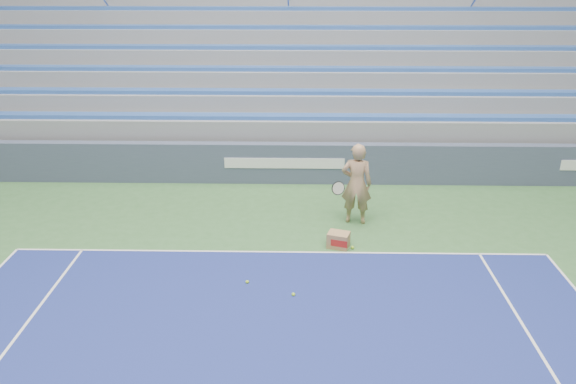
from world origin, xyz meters
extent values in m
cube|color=white|center=(0.00, 11.88, 0.01)|extent=(10.97, 0.05, 0.00)
cube|color=#3F4860|center=(0.00, 15.88, 0.55)|extent=(30.00, 0.30, 1.10)
cube|color=white|center=(0.00, 15.72, 0.60)|extent=(3.20, 0.02, 0.28)
cube|color=gray|center=(0.00, 20.43, 0.55)|extent=(30.00, 8.50, 1.10)
cube|color=gray|center=(0.00, 20.43, 1.35)|extent=(30.00, 8.50, 0.50)
cube|color=#2F58AB|center=(0.00, 16.56, 1.66)|extent=(29.60, 0.42, 0.11)
cube|color=gray|center=(0.00, 20.86, 1.85)|extent=(30.00, 7.65, 0.50)
cube|color=#2F58AB|center=(0.00, 17.41, 2.16)|extent=(29.60, 0.42, 0.11)
cube|color=gray|center=(0.00, 21.28, 2.35)|extent=(30.00, 6.80, 0.50)
cube|color=#2F58AB|center=(0.00, 18.26, 2.66)|extent=(29.60, 0.42, 0.11)
cube|color=gray|center=(0.00, 21.71, 2.85)|extent=(30.00, 5.95, 0.50)
cube|color=#2F58AB|center=(0.00, 19.11, 3.16)|extent=(29.60, 0.42, 0.11)
cube|color=gray|center=(0.00, 22.13, 3.35)|extent=(30.00, 5.10, 0.50)
cube|color=#2F58AB|center=(0.00, 19.96, 3.66)|extent=(29.60, 0.42, 0.11)
cube|color=gray|center=(0.00, 22.56, 3.85)|extent=(30.00, 4.25, 0.50)
cube|color=#2F58AB|center=(0.00, 20.81, 4.15)|extent=(29.60, 0.42, 0.11)
cube|color=gray|center=(0.00, 24.98, 3.65)|extent=(31.00, 0.40, 7.30)
imported|color=tan|center=(1.69, 13.40, 0.94)|extent=(0.75, 0.55, 1.89)
cylinder|color=black|center=(1.34, 13.15, 0.95)|extent=(0.12, 0.27, 0.08)
cylinder|color=beige|center=(1.24, 12.87, 1.05)|extent=(0.29, 0.16, 0.28)
torus|color=black|center=(1.24, 12.87, 1.05)|extent=(0.31, 0.18, 0.30)
cube|color=#9D764C|center=(1.23, 12.16, 0.16)|extent=(0.52, 0.45, 0.33)
cube|color=#B21E19|center=(1.23, 11.99, 0.16)|extent=(0.34, 0.12, 0.15)
sphere|color=#AADF2D|center=(1.12, 12.17, 0.03)|extent=(0.07, 0.07, 0.07)
sphere|color=#AADF2D|center=(1.53, 12.07, 0.03)|extent=(0.07, 0.07, 0.07)
sphere|color=#AADF2D|center=(-0.56, 10.66, 0.03)|extent=(0.07, 0.07, 0.07)
sphere|color=#AADF2D|center=(0.31, 10.26, 0.03)|extent=(0.07, 0.07, 0.07)
camera|label=1|loc=(0.39, 1.64, 5.58)|focal=35.00mm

